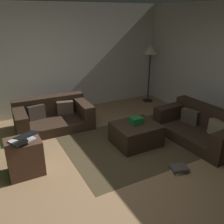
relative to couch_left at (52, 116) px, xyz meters
The scene contains 12 objects.
ground_plane 2.27m from the couch_left, 85.44° to the right, with size 6.40×6.40×0.00m, color #93704C.
rear_partition 1.40m from the couch_left, 78.68° to the left, with size 6.40×0.12×2.60m, color beige.
couch_left is the anchor object (origin of this frame).
couch_right 3.14m from the couch_left, 39.58° to the right, with size 0.96×1.70×0.64m.
ottoman 1.94m from the couch_left, 52.29° to the right, with size 0.82×0.72×0.41m, color #332319.
gift_box 1.95m from the couch_left, 51.44° to the right, with size 0.21×0.18×0.13m, color #19662D.
tv_remote 2.00m from the couch_left, 47.54° to the right, with size 0.05×0.16×0.02m, color black.
side_table 1.73m from the couch_left, 119.15° to the right, with size 0.52×0.44×0.57m, color #4C3323.
laptop 1.80m from the couch_left, 117.65° to the right, with size 0.46×0.50×0.18m.
book_stack 2.94m from the couch_left, 63.40° to the right, with size 0.31×0.27×0.08m.
corner_lamp 3.10m from the couch_left, ahead, with size 0.36×0.36×1.58m.
area_rug 1.96m from the couch_left, 52.29° to the right, with size 2.60×2.00×0.01m, color #453823.
Camera 1 is at (-1.34, -2.73, 2.34)m, focal length 38.93 mm.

